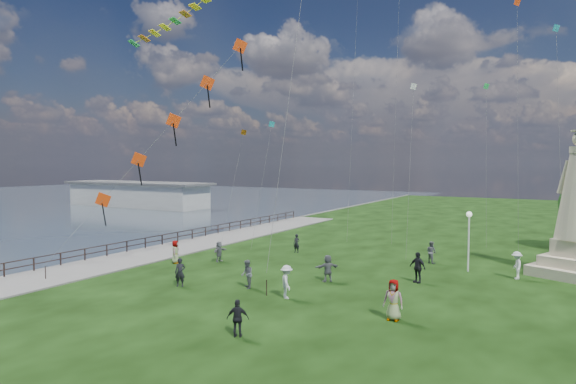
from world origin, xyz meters
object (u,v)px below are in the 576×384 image
Objects in this scene: person_6 at (297,243)px; person_8 at (517,265)px; lamppost at (469,228)px; person_10 at (175,252)px; person_5 at (219,251)px; person_1 at (247,274)px; person_2 at (287,282)px; person_4 at (393,300)px; person_0 at (180,272)px; person_11 at (328,268)px; person_9 at (417,267)px; person_7 at (431,252)px; person_3 at (238,318)px; pier_pavilion at (137,194)px.

person_8 is (16.58, -0.94, 0.12)m from person_6.
person_10 is at bearing -157.52° from lamppost.
lamppost is at bearing -72.11° from person_5.
lamppost is at bearing 94.39° from person_1.
person_2 is 15.32m from person_8.
person_2 is 6.23m from person_4.
person_0 is at bearing -178.97° from person_4.
lamppost is 10.46m from person_11.
person_9 is (5.28, 7.04, 0.04)m from person_2.
person_7 is at bearing -87.04° from person_10.
person_1 is at bearing -133.22° from lamppost.
person_9 is (0.66, -6.36, 0.14)m from person_7.
person_0 is 13.09m from person_6.
person_3 is 0.96× the size of person_10.
person_10 is (-22.31, -7.24, -0.04)m from person_8.
person_4 is 16.85m from person_5.
person_1 reaches higher than person_3.
person_8 is at bearing -143.93° from person_3.
lamppost reaches higher than person_9.
pier_pavilion is at bearing 146.13° from person_4.
pier_pavilion is at bearing 112.07° from person_0.
person_9 reaches higher than person_8.
person_3 is at bearing -133.26° from person_4.
person_10 reaches higher than person_7.
person_4 is at bearing -45.34° from person_6.
person_0 reaches higher than person_3.
person_11 is (7.18, 5.48, -0.01)m from person_0.
person_7 is at bearing 23.96° from person_0.
person_5 is 3.22m from person_10.
person_8 is at bearing -76.86° from person_5.
lamppost is at bearing -94.66° from person_10.
pier_pavilion reaches higher than person_0.
person_1 is at bearing -4.10° from person_0.
person_8 is at bearing 7.38° from person_0.
person_9 is at bearing 85.08° from person_1.
person_10 is (-16.40, -9.51, 0.03)m from person_7.
person_0 is 18.38m from person_7.
person_2 is 1.19× the size of person_6.
person_5 is at bearing -74.45° from person_3.
person_9 reaches higher than person_5.
person_9 reaches higher than person_2.
lamppost is 2.54× the size of person_3.
person_9 reaches higher than person_11.
person_2 reaches higher than person_7.
person_2 is at bearing -35.90° from pier_pavilion.
person_2 is at bearing -104.50° from person_9.
person_5 is 1.01× the size of person_6.
person_9 is 17.35m from person_10.
person_11 is at bearing 95.88° from person_1.
person_1 is 0.88× the size of person_9.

